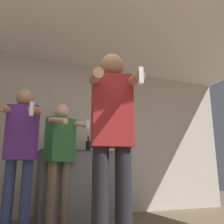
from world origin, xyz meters
TOP-DOWN VIEW (x-y plane):
  - wall_back at (0.00, 2.75)m, footprint 7.00×0.06m
  - ceiling_slab at (0.00, 1.36)m, footprint 7.00×3.24m
  - counter at (0.44, 2.42)m, footprint 1.14×0.62m
  - bottle_short_whiskey at (0.07, 2.43)m, footprint 0.08×0.08m
  - bottle_clear_vodka at (0.89, 2.43)m, footprint 0.07×0.07m
  - bottle_dark_rum at (0.33, 2.43)m, footprint 0.07×0.07m
  - bottle_red_label at (0.61, 2.43)m, footprint 0.07×0.07m
  - person_woman_foreground at (0.31, 0.67)m, footprint 0.50×0.54m
  - person_man_side at (-0.42, 1.54)m, footprint 0.47×0.56m
  - person_spectator_back at (0.11, 2.06)m, footprint 0.56×0.59m

SIDE VIEW (x-z plane):
  - counter at x=0.44m, z-range 0.00..0.98m
  - person_man_side at x=-0.42m, z-range 0.15..1.75m
  - person_spectator_back at x=0.11m, z-range 0.15..1.77m
  - person_woman_foreground at x=0.31m, z-range 0.11..1.88m
  - bottle_clear_vodka at x=0.89m, z-range 0.94..1.20m
  - bottle_red_label at x=0.61m, z-range 0.94..1.21m
  - bottle_short_whiskey at x=0.07m, z-range 0.95..1.23m
  - bottle_dark_rum at x=0.33m, z-range 0.94..1.30m
  - wall_back at x=0.00m, z-range 0.00..2.55m
  - ceiling_slab at x=0.00m, z-range 2.55..2.60m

